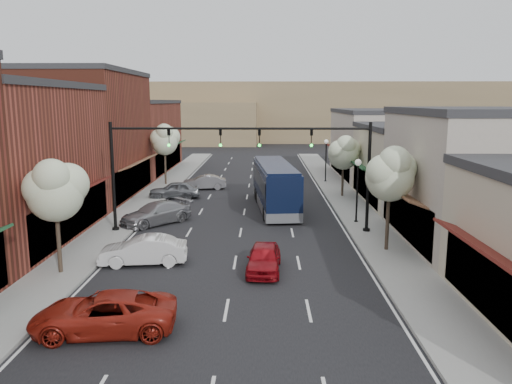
{
  "coord_description": "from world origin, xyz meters",
  "views": [
    {
      "loc": [
        1.51,
        -22.8,
        8.25
      ],
      "look_at": [
        0.95,
        10.38,
        2.2
      ],
      "focal_mm": 35.0,
      "sensor_mm": 36.0,
      "label": 1
    }
  ],
  "objects_px": {
    "coach_bus": "(275,185)",
    "red_hatchback": "(264,258)",
    "tree_right_far": "(344,152)",
    "tree_right_near": "(391,173)",
    "parked_car_c": "(156,213)",
    "lamp_post_near": "(358,180)",
    "lamp_post_far": "(326,153)",
    "parked_car_b": "(143,250)",
    "signal_mast_left": "(150,160)",
    "tree_left_near": "(55,189)",
    "tree_left_far": "(165,139)",
    "parked_car_e": "(204,182)",
    "parked_car_d": "(175,190)",
    "parked_car_a": "(104,313)",
    "signal_mast_right": "(331,161)"
  },
  "relations": [
    {
      "from": "lamp_post_far",
      "to": "parked_car_d",
      "type": "relative_size",
      "value": 1.03
    },
    {
      "from": "parked_car_b",
      "to": "tree_right_near",
      "type": "bearing_deg",
      "value": 93.14
    },
    {
      "from": "red_hatchback",
      "to": "parked_car_a",
      "type": "relative_size",
      "value": 0.77
    },
    {
      "from": "tree_left_near",
      "to": "parked_car_e",
      "type": "xyz_separation_m",
      "value": [
        4.05,
        23.83,
        -3.54
      ]
    },
    {
      "from": "tree_right_near",
      "to": "lamp_post_far",
      "type": "relative_size",
      "value": 1.34
    },
    {
      "from": "parked_car_b",
      "to": "lamp_post_near",
      "type": "bearing_deg",
      "value": 118.5
    },
    {
      "from": "lamp_post_far",
      "to": "red_hatchback",
      "type": "bearing_deg",
      "value": -102.97
    },
    {
      "from": "tree_left_near",
      "to": "red_hatchback",
      "type": "xyz_separation_m",
      "value": [
        9.75,
        0.69,
        -3.54
      ]
    },
    {
      "from": "red_hatchback",
      "to": "parked_car_b",
      "type": "bearing_deg",
      "value": 173.87
    },
    {
      "from": "signal_mast_left",
      "to": "tree_left_near",
      "type": "distance_m",
      "value": 8.48
    },
    {
      "from": "coach_bus",
      "to": "parked_car_c",
      "type": "relative_size",
      "value": 2.28
    },
    {
      "from": "parked_car_d",
      "to": "parked_car_b",
      "type": "bearing_deg",
      "value": -1.44
    },
    {
      "from": "lamp_post_near",
      "to": "parked_car_a",
      "type": "xyz_separation_m",
      "value": [
        -12.07,
        -16.51,
        -2.28
      ]
    },
    {
      "from": "tree_right_near",
      "to": "tree_right_far",
      "type": "xyz_separation_m",
      "value": [
        0.0,
        16.0,
        -0.46
      ]
    },
    {
      "from": "tree_left_far",
      "to": "parked_car_c",
      "type": "height_order",
      "value": "tree_left_far"
    },
    {
      "from": "tree_right_near",
      "to": "tree_left_far",
      "type": "relative_size",
      "value": 0.97
    },
    {
      "from": "parked_car_a",
      "to": "tree_right_near",
      "type": "bearing_deg",
      "value": 122.65
    },
    {
      "from": "signal_mast_right",
      "to": "coach_bus",
      "type": "relative_size",
      "value": 0.7
    },
    {
      "from": "tree_right_near",
      "to": "parked_car_b",
      "type": "bearing_deg",
      "value": -170.01
    },
    {
      "from": "tree_left_far",
      "to": "parked_car_c",
      "type": "relative_size",
      "value": 1.19
    },
    {
      "from": "tree_right_near",
      "to": "parked_car_b",
      "type": "height_order",
      "value": "tree_right_near"
    },
    {
      "from": "tree_left_far",
      "to": "parked_car_b",
      "type": "distance_m",
      "value": 24.86
    },
    {
      "from": "coach_bus",
      "to": "red_hatchback",
      "type": "xyz_separation_m",
      "value": [
        -0.83,
        -14.75,
        -1.16
      ]
    },
    {
      "from": "lamp_post_near",
      "to": "lamp_post_far",
      "type": "relative_size",
      "value": 1.0
    },
    {
      "from": "signal_mast_right",
      "to": "lamp_post_near",
      "type": "bearing_deg",
      "value": 48.95
    },
    {
      "from": "tree_left_near",
      "to": "tree_right_near",
      "type": "bearing_deg",
      "value": 13.55
    },
    {
      "from": "tree_right_near",
      "to": "parked_car_c",
      "type": "distance_m",
      "value": 15.94
    },
    {
      "from": "red_hatchback",
      "to": "parked_car_a",
      "type": "xyz_separation_m",
      "value": [
        -5.77,
        -6.64,
        0.04
      ]
    },
    {
      "from": "tree_right_near",
      "to": "lamp_post_near",
      "type": "bearing_deg",
      "value": 94.77
    },
    {
      "from": "lamp_post_near",
      "to": "parked_car_e",
      "type": "bearing_deg",
      "value": 132.12
    },
    {
      "from": "lamp_post_far",
      "to": "parked_car_a",
      "type": "bearing_deg",
      "value": -109.54
    },
    {
      "from": "coach_bus",
      "to": "red_hatchback",
      "type": "distance_m",
      "value": 14.82
    },
    {
      "from": "tree_right_far",
      "to": "red_hatchback",
      "type": "xyz_separation_m",
      "value": [
        -6.85,
        -19.31,
        -3.31
      ]
    },
    {
      "from": "tree_left_near",
      "to": "tree_left_far",
      "type": "height_order",
      "value": "tree_left_far"
    },
    {
      "from": "tree_right_far",
      "to": "parked_car_c",
      "type": "bearing_deg",
      "value": -145.41
    },
    {
      "from": "tree_right_far",
      "to": "parked_car_b",
      "type": "height_order",
      "value": "tree_right_far"
    },
    {
      "from": "tree_right_near",
      "to": "red_hatchback",
      "type": "xyz_separation_m",
      "value": [
        -6.85,
        -3.31,
        -3.77
      ]
    },
    {
      "from": "lamp_post_far",
      "to": "red_hatchback",
      "type": "xyz_separation_m",
      "value": [
        -6.3,
        -27.36,
        -2.33
      ]
    },
    {
      "from": "parked_car_d",
      "to": "parked_car_e",
      "type": "bearing_deg",
      "value": 149.66
    },
    {
      "from": "tree_right_far",
      "to": "coach_bus",
      "type": "height_order",
      "value": "tree_right_far"
    },
    {
      "from": "lamp_post_near",
      "to": "lamp_post_far",
      "type": "xyz_separation_m",
      "value": [
        0.0,
        17.5,
        0.0
      ]
    },
    {
      "from": "coach_bus",
      "to": "tree_right_far",
      "type": "bearing_deg",
      "value": 31.62
    },
    {
      "from": "signal_mast_left",
      "to": "parked_car_c",
      "type": "xyz_separation_m",
      "value": [
        -0.24,
        2.15,
        -3.88
      ]
    },
    {
      "from": "tree_left_far",
      "to": "lamp_post_near",
      "type": "bearing_deg",
      "value": -43.89
    },
    {
      "from": "tree_right_near",
      "to": "parked_car_e",
      "type": "height_order",
      "value": "tree_right_near"
    },
    {
      "from": "tree_right_far",
      "to": "tree_left_near",
      "type": "height_order",
      "value": "tree_left_near"
    },
    {
      "from": "tree_left_far",
      "to": "red_hatchback",
      "type": "distance_m",
      "value": 27.4
    },
    {
      "from": "lamp_post_far",
      "to": "coach_bus",
      "type": "distance_m",
      "value": 13.8
    },
    {
      "from": "lamp_post_far",
      "to": "parked_car_c",
      "type": "distance_m",
      "value": 22.59
    },
    {
      "from": "parked_car_c",
      "to": "lamp_post_far",
      "type": "bearing_deg",
      "value": 95.85
    }
  ]
}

